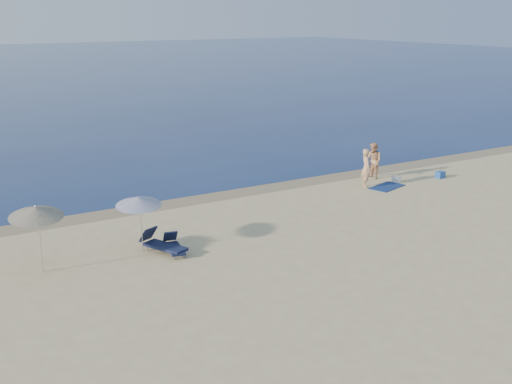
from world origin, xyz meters
TOP-DOWN VIEW (x-y plane):
  - wet_sand_strip at (0.00, 19.40)m, footprint 240.00×1.60m
  - person_left at (3.82, 17.02)m, footprint 0.69×0.83m
  - person_right at (5.27, 18.13)m, footprint 0.74×0.94m
  - beach_towel at (4.73, 16.46)m, footprint 2.09×1.53m
  - white_bag at (5.75, 16.88)m, footprint 0.43×0.39m
  - blue_cooler at (8.38, 16.40)m, footprint 0.52×0.40m
  - umbrella_near at (-8.93, 14.52)m, footprint 2.09×2.10m
  - umbrella_far at (-12.51, 14.42)m, footprint 2.05×2.08m
  - lounger_left at (-8.35, 13.90)m, footprint 1.32×1.96m
  - lounger_right at (-8.01, 13.64)m, footprint 0.77×1.58m

SIDE VIEW (x-z plane):
  - wet_sand_strip at x=0.00m, z-range 0.00..0.00m
  - beach_towel at x=4.73m, z-range 0.00..0.03m
  - white_bag at x=5.75m, z-range 0.00..0.32m
  - blue_cooler at x=8.38m, z-range 0.00..0.34m
  - lounger_right at x=-8.01m, z-range -0.09..0.58m
  - lounger_left at x=-8.35m, z-range -0.11..0.72m
  - person_right at x=5.27m, z-range 0.00..1.88m
  - person_left at x=3.82m, z-range 0.00..1.94m
  - umbrella_near at x=-8.93m, z-range 0.79..2.92m
  - umbrella_far at x=-12.51m, z-range 0.87..3.27m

